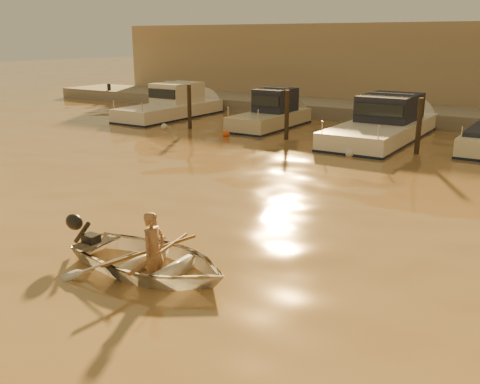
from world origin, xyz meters
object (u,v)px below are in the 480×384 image
Objects in this scene: dinghy at (150,260)px; person at (154,251)px; moored_boat_1 at (270,114)px; moored_boat_2 at (383,124)px; moored_boat_0 at (170,106)px.

person is (0.10, 0.00, 0.21)m from dinghy.
dinghy is at bearing -68.22° from moored_boat_1.
moored_boat_1 is 5.33m from moored_boat_2.
dinghy is at bearing -87.47° from moored_boat_2.
moored_boat_0 is at bearing 180.00° from moored_boat_1.
dinghy is 19.19m from moored_boat_0.
moored_boat_0 is (-11.97, 14.99, 0.42)m from dinghy.
person is 16.18m from moored_boat_1.
moored_boat_1 is at bearing 20.95° from dinghy.
person is 15.01m from moored_boat_2.
moored_boat_2 is (11.30, 0.00, 0.00)m from moored_boat_0.
moored_boat_0 is 11.30m from moored_boat_2.
person is at bearing -87.09° from moored_boat_2.
moored_boat_1 is at bearing 180.00° from moored_boat_2.
moored_boat_0 reaches higher than dinghy.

